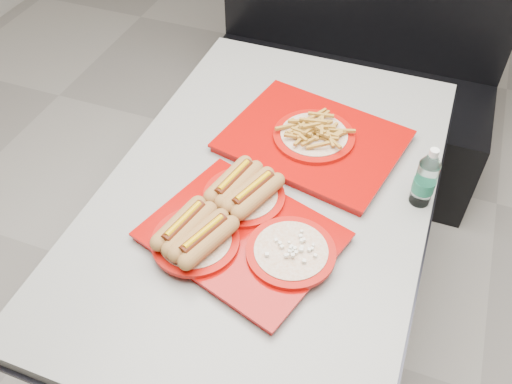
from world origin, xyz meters
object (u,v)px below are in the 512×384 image
at_px(booth_bench, 346,81).
at_px(water_bottle, 425,180).
at_px(diner_table, 267,224).
at_px(tray_far, 314,138).
at_px(tray_near, 237,226).

distance_m(booth_bench, water_bottle, 1.16).
height_order(diner_table, tray_far, tray_far).
distance_m(diner_table, water_bottle, 0.49).
bearing_deg(tray_far, booth_bench, 94.49).
bearing_deg(water_bottle, booth_bench, 112.43).
height_order(tray_far, water_bottle, water_bottle).
relative_size(diner_table, water_bottle, 7.49).
relative_size(booth_bench, tray_far, 2.32).
relative_size(diner_table, tray_far, 2.44).
distance_m(booth_bench, tray_far, 0.95).
height_order(tray_near, water_bottle, water_bottle).
relative_size(tray_near, tray_far, 0.95).
bearing_deg(diner_table, tray_near, -94.80).
bearing_deg(booth_bench, tray_near, -90.73).
relative_size(diner_table, booth_bench, 1.05).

